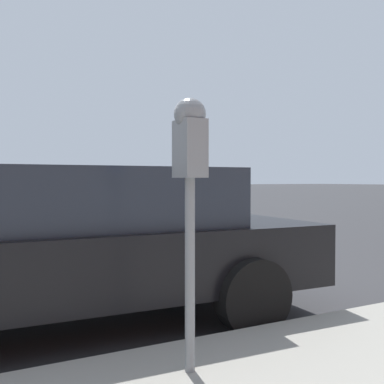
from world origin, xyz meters
TOP-DOWN VIEW (x-y plane):
  - ground_plane at (0.00, 0.00)m, footprint 220.00×220.00m
  - parking_meter at (-2.69, -0.02)m, footprint 0.21×0.19m
  - car_black at (-1.06, 0.40)m, footprint 2.19×4.74m

SIDE VIEW (x-z plane):
  - ground_plane at x=0.00m, z-range 0.00..0.00m
  - car_black at x=-1.06m, z-range 0.05..1.43m
  - parking_meter at x=-2.69m, z-range 0.57..2.19m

